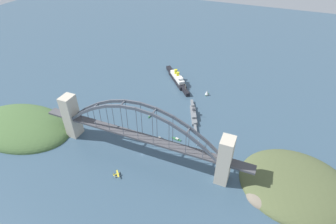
{
  "coord_description": "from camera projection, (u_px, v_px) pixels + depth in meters",
  "views": [
    {
      "loc": [
        114.56,
        -193.3,
        225.35
      ],
      "look_at": [
        0.0,
        78.65,
        8.0
      ],
      "focal_mm": 28.73,
      "sensor_mm": 36.0,
      "label": 1
    }
  ],
  "objects": [
    {
      "name": "ground_plane",
      "position": [
        142.0,
        154.0,
        312.88
      ],
      "size": [
        1400.0,
        1400.0,
        0.0
      ],
      "primitive_type": "plane",
      "color": "#385166"
    },
    {
      "name": "harbor_arch_bridge",
      "position": [
        140.0,
        135.0,
        295.13
      ],
      "size": [
        249.71,
        17.11,
        70.45
      ],
      "color": "beige",
      "rests_on": "ground"
    },
    {
      "name": "small_boat_3",
      "position": [
        198.0,
        142.0,
        322.99
      ],
      "size": [
        7.66,
        6.63,
        9.25
      ],
      "color": "silver",
      "rests_on": "ground"
    },
    {
      "name": "small_boat_5",
      "position": [
        207.0,
        93.0,
        413.34
      ],
      "size": [
        6.56,
        9.82,
        8.71
      ],
      "color": "#2D6B3D",
      "rests_on": "ground"
    },
    {
      "name": "ocean_liner",
      "position": [
        177.0,
        79.0,
        446.54
      ],
      "size": [
        69.19,
        78.57,
        18.34
      ],
      "color": "black",
      "rests_on": "ground"
    },
    {
      "name": "small_boat_1",
      "position": [
        110.0,
        106.0,
        390.82
      ],
      "size": [
        8.01,
        5.14,
        2.3
      ],
      "color": "black",
      "rests_on": "ground"
    },
    {
      "name": "small_boat_0",
      "position": [
        177.0,
        139.0,
        333.17
      ],
      "size": [
        12.67,
        4.03,
        2.27
      ],
      "color": "#2D6B3D",
      "rests_on": "ground"
    },
    {
      "name": "seaplane_taxiing_near_bridge",
      "position": [
        117.0,
        174.0,
        286.33
      ],
      "size": [
        8.75,
        8.86,
        4.63
      ],
      "color": "#B7B7B2",
      "rests_on": "ground"
    },
    {
      "name": "headland_west_shore",
      "position": [
        20.0,
        128.0,
        351.95
      ],
      "size": [
        141.25,
        91.47,
        30.88
      ],
      "color": "#476638",
      "rests_on": "ground"
    },
    {
      "name": "naval_cruiser",
      "position": [
        194.0,
        114.0,
        370.64
      ],
      "size": [
        31.6,
        68.2,
        16.83
      ],
      "color": "slate",
      "rests_on": "ground"
    },
    {
      "name": "small_boat_4",
      "position": [
        150.0,
        116.0,
        370.86
      ],
      "size": [
        2.29,
        8.04,
        2.32
      ],
      "color": "#2D6B3D",
      "rests_on": "ground"
    },
    {
      "name": "headland_east_shore",
      "position": [
        294.0,
        187.0,
        275.76
      ],
      "size": [
        115.14,
        103.0,
        26.42
      ],
      "color": "#515B38",
      "rests_on": "ground"
    },
    {
      "name": "small_boat_2",
      "position": [
        160.0,
        138.0,
        334.51
      ],
      "size": [
        8.3,
        3.01,
        2.3
      ],
      "color": "black",
      "rests_on": "ground"
    }
  ]
}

